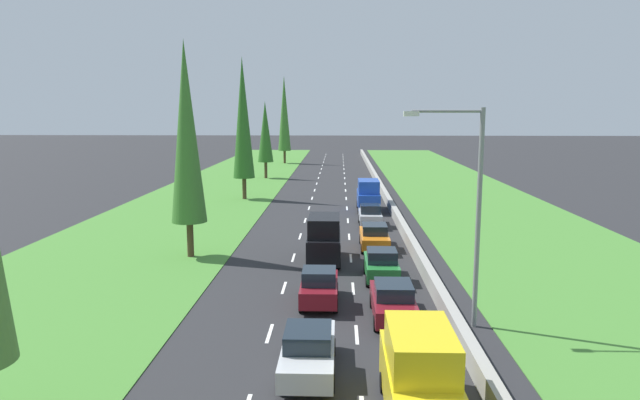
{
  "coord_description": "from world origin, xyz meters",
  "views": [
    {
      "loc": [
        1.02,
        -0.75,
        8.85
      ],
      "look_at": [
        -0.69,
        49.65,
        0.98
      ],
      "focal_mm": 32.02,
      "sensor_mm": 36.0,
      "label": 1
    }
  ],
  "objects_px": {
    "poplar_tree_fifth": "(284,114)",
    "blue_van_right_lane": "(368,196)",
    "poplar_tree_second": "(186,133)",
    "green_hatchback_right_lane": "(381,265)",
    "black_van_centre_lane": "(324,239)",
    "street_light_mast": "(470,202)",
    "yellow_van_right_lane": "(419,374)",
    "silver_hatchback_right_lane": "(370,215)",
    "poplar_tree_fourth": "(265,132)",
    "maroon_hatchback_centre_lane": "(319,286)",
    "orange_sedan_right_lane": "(374,236)",
    "silver_sedan_centre_lane": "(308,350)",
    "maroon_sedan_right_lane": "(393,301)",
    "poplar_tree_third": "(243,118)"
  },
  "relations": [
    {
      "from": "poplar_tree_fifth",
      "to": "blue_van_right_lane",
      "type": "bearing_deg",
      "value": -75.64
    },
    {
      "from": "poplar_tree_second",
      "to": "green_hatchback_right_lane",
      "type": "bearing_deg",
      "value": -21.75
    },
    {
      "from": "black_van_centre_lane",
      "to": "poplar_tree_second",
      "type": "distance_m",
      "value": 10.33
    },
    {
      "from": "street_light_mast",
      "to": "yellow_van_right_lane",
      "type": "bearing_deg",
      "value": -111.94
    },
    {
      "from": "street_light_mast",
      "to": "blue_van_right_lane",
      "type": "bearing_deg",
      "value": 95.52
    },
    {
      "from": "street_light_mast",
      "to": "silver_hatchback_right_lane",
      "type": "bearing_deg",
      "value": 97.79
    },
    {
      "from": "black_van_centre_lane",
      "to": "street_light_mast",
      "type": "bearing_deg",
      "value": -58.29
    },
    {
      "from": "poplar_tree_fourth",
      "to": "maroon_hatchback_centre_lane",
      "type": "bearing_deg",
      "value": -79.91
    },
    {
      "from": "yellow_van_right_lane",
      "to": "blue_van_right_lane",
      "type": "distance_m",
      "value": 34.99
    },
    {
      "from": "maroon_hatchback_centre_lane",
      "to": "poplar_tree_fourth",
      "type": "relative_size",
      "value": 0.38
    },
    {
      "from": "orange_sedan_right_lane",
      "to": "green_hatchback_right_lane",
      "type": "bearing_deg",
      "value": -90.4
    },
    {
      "from": "green_hatchback_right_lane",
      "to": "poplar_tree_fourth",
      "type": "xyz_separation_m",
      "value": [
        -12.0,
        45.95,
        5.3
      ]
    },
    {
      "from": "silver_sedan_centre_lane",
      "to": "black_van_centre_lane",
      "type": "relative_size",
      "value": 0.92
    },
    {
      "from": "maroon_sedan_right_lane",
      "to": "poplar_tree_fifth",
      "type": "xyz_separation_m",
      "value": [
        -11.67,
        73.56,
        7.64
      ]
    },
    {
      "from": "orange_sedan_right_lane",
      "to": "poplar_tree_fifth",
      "type": "relative_size",
      "value": 0.3
    },
    {
      "from": "green_hatchback_right_lane",
      "to": "silver_sedan_centre_lane",
      "type": "distance_m",
      "value": 11.41
    },
    {
      "from": "silver_hatchback_right_lane",
      "to": "poplar_tree_fifth",
      "type": "xyz_separation_m",
      "value": [
        -11.76,
        53.4,
        7.61
      ]
    },
    {
      "from": "maroon_hatchback_centre_lane",
      "to": "street_light_mast",
      "type": "distance_m",
      "value": 8.0
    },
    {
      "from": "maroon_sedan_right_lane",
      "to": "poplar_tree_second",
      "type": "distance_m",
      "value": 16.76
    },
    {
      "from": "maroon_hatchback_centre_lane",
      "to": "poplar_tree_second",
      "type": "distance_m",
      "value": 13.52
    },
    {
      "from": "maroon_sedan_right_lane",
      "to": "orange_sedan_right_lane",
      "type": "relative_size",
      "value": 1.0
    },
    {
      "from": "poplar_tree_second",
      "to": "poplar_tree_third",
      "type": "relative_size",
      "value": 0.92
    },
    {
      "from": "blue_van_right_lane",
      "to": "street_light_mast",
      "type": "height_order",
      "value": "street_light_mast"
    },
    {
      "from": "green_hatchback_right_lane",
      "to": "black_van_centre_lane",
      "type": "distance_m",
      "value": 4.72
    },
    {
      "from": "poplar_tree_fourth",
      "to": "street_light_mast",
      "type": "xyz_separation_m",
      "value": [
        15.04,
        -52.38,
        -0.9
      ]
    },
    {
      "from": "blue_van_right_lane",
      "to": "maroon_hatchback_centre_lane",
      "type": "distance_m",
      "value": 25.3
    },
    {
      "from": "silver_hatchback_right_lane",
      "to": "orange_sedan_right_lane",
      "type": "bearing_deg",
      "value": -90.98
    },
    {
      "from": "blue_van_right_lane",
      "to": "poplar_tree_second",
      "type": "height_order",
      "value": "poplar_tree_second"
    },
    {
      "from": "silver_sedan_centre_lane",
      "to": "black_van_centre_lane",
      "type": "distance_m",
      "value": 14.46
    },
    {
      "from": "poplar_tree_third",
      "to": "maroon_sedan_right_lane",
      "type": "bearing_deg",
      "value": -70.34
    },
    {
      "from": "black_van_centre_lane",
      "to": "poplar_tree_second",
      "type": "xyz_separation_m",
      "value": [
        -8.22,
        1.01,
        6.18
      ]
    },
    {
      "from": "maroon_sedan_right_lane",
      "to": "black_van_centre_lane",
      "type": "distance_m",
      "value": 9.77
    },
    {
      "from": "poplar_tree_second",
      "to": "street_light_mast",
      "type": "relative_size",
      "value": 1.45
    },
    {
      "from": "green_hatchback_right_lane",
      "to": "poplar_tree_third",
      "type": "distance_m",
      "value": 31.01
    },
    {
      "from": "maroon_sedan_right_lane",
      "to": "street_light_mast",
      "type": "xyz_separation_m",
      "value": [
        2.94,
        -0.73,
        4.42
      ]
    },
    {
      "from": "silver_sedan_centre_lane",
      "to": "silver_hatchback_right_lane",
      "type": "bearing_deg",
      "value": 82.29
    },
    {
      "from": "silver_sedan_centre_lane",
      "to": "poplar_tree_third",
      "type": "distance_m",
      "value": 40.26
    },
    {
      "from": "yellow_van_right_lane",
      "to": "green_hatchback_right_lane",
      "type": "height_order",
      "value": "yellow_van_right_lane"
    },
    {
      "from": "silver_sedan_centre_lane",
      "to": "yellow_van_right_lane",
      "type": "bearing_deg",
      "value": -40.63
    },
    {
      "from": "poplar_tree_second",
      "to": "poplar_tree_fourth",
      "type": "bearing_deg",
      "value": 90.93
    },
    {
      "from": "blue_van_right_lane",
      "to": "poplar_tree_fourth",
      "type": "distance_m",
      "value": 28.07
    },
    {
      "from": "yellow_van_right_lane",
      "to": "blue_van_right_lane",
      "type": "relative_size",
      "value": 1.0
    },
    {
      "from": "poplar_tree_second",
      "to": "silver_hatchback_right_lane",
      "type": "bearing_deg",
      "value": 40.8
    },
    {
      "from": "maroon_sedan_right_lane",
      "to": "street_light_mast",
      "type": "distance_m",
      "value": 5.36
    },
    {
      "from": "green_hatchback_right_lane",
      "to": "silver_hatchback_right_lane",
      "type": "height_order",
      "value": "same"
    },
    {
      "from": "orange_sedan_right_lane",
      "to": "poplar_tree_second",
      "type": "xyz_separation_m",
      "value": [
        -11.38,
        -2.48,
        6.76
      ]
    },
    {
      "from": "maroon_sedan_right_lane",
      "to": "poplar_tree_fifth",
      "type": "relative_size",
      "value": 0.3
    },
    {
      "from": "blue_van_right_lane",
      "to": "poplar_tree_second",
      "type": "relative_size",
      "value": 0.38
    },
    {
      "from": "silver_sedan_centre_lane",
      "to": "maroon_hatchback_centre_lane",
      "type": "distance_m",
      "value": 7.08
    },
    {
      "from": "poplar_tree_third",
      "to": "poplar_tree_fifth",
      "type": "xyz_separation_m",
      "value": [
        0.27,
        40.14,
        0.3
      ]
    }
  ]
}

